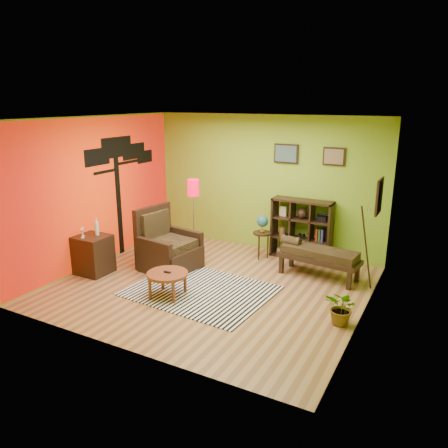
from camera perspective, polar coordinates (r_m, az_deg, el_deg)
The scene contains 11 objects.
ground at distance 7.58m, azimuth -1.64°, elevation -8.03°, with size 5.00×5.00×0.00m, color #A6794D.
room_shell at distance 7.10m, azimuth -2.35°, elevation 5.55°, with size 5.04×4.54×2.82m.
zebra_rug at distance 7.38m, azimuth -3.11°, elevation -8.69°, with size 2.27×1.76×0.01m, color white.
coffee_table at distance 7.12m, azimuth -7.40°, elevation -6.74°, with size 0.66×0.66×0.43m.
armchair at distance 8.30m, azimuth -7.44°, elevation -3.39°, with size 1.07×1.07×1.15m.
side_cabinet at distance 8.34m, azimuth -16.75°, elevation -3.80°, with size 0.60×0.55×1.02m.
floor_lamp at distance 8.57m, azimuth -4.03°, elevation 3.84°, with size 0.24×0.24×1.59m.
globe_table at distance 8.65m, azimuth 5.03°, elevation -0.28°, with size 0.36×0.36×0.88m.
cube_shelf at distance 8.78m, azimuth 10.17°, elevation -0.70°, with size 1.20×0.35×1.20m.
bench at distance 7.96m, azimuth 12.07°, elevation -3.91°, with size 1.49×0.68×0.67m.
potted_plant at distance 6.50m, azimuth 15.20°, elevation -10.99°, with size 0.47×0.52×0.40m, color #26661E.
Camera 1 is at (3.46, -6.00, 3.09)m, focal length 35.00 mm.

